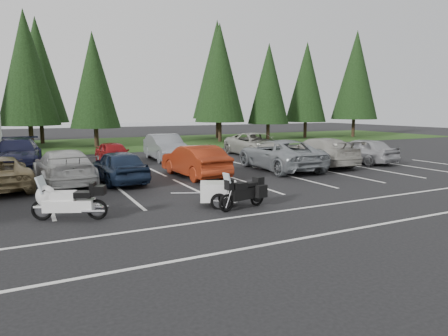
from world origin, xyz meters
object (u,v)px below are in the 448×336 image
car_near_6 (279,154)px  car_far_3 (166,147)px  car_far_1 (17,154)px  cargo_trailer (219,194)px  car_near_5 (195,161)px  touring_motorcycle (69,198)px  car_far_4 (256,144)px  car_near_8 (362,150)px  car_far_2 (114,153)px  car_near_3 (64,167)px  adventure_motorcycle (242,190)px  car_near_7 (319,152)px  car_near_4 (119,166)px

car_near_6 → car_far_3: (-4.22, 6.51, 0.01)m
car_far_1 → car_far_3: size_ratio=1.14×
car_far_3 → cargo_trailer: car_far_3 is taller
car_near_5 → touring_motorcycle: car_near_5 is taller
car_near_5 → car_far_4: (7.07, 5.96, 0.03)m
car_near_8 → car_far_3: 12.11m
car_far_2 → cargo_trailer: (1.08, -11.91, -0.26)m
car_near_3 → adventure_motorcycle: car_near_3 is taller
car_near_5 → car_far_3: (0.72, 6.59, 0.06)m
cargo_trailer → car_near_6: bearing=66.2°
car_near_3 → adventure_motorcycle: bearing=120.2°
car_near_3 → car_near_7: bearing=175.3°
car_near_6 → car_far_3: car_far_3 is taller
car_far_1 → touring_motorcycle: size_ratio=2.34×
car_near_5 → car_near_7: bearing=178.9°
cargo_trailer → adventure_motorcycle: 0.92m
car_far_1 → car_far_4: size_ratio=0.99×
car_near_4 → car_far_3: size_ratio=0.86×
car_far_1 → adventure_motorcycle: size_ratio=2.71×
car_near_4 → car_far_4: 12.20m
car_near_8 → car_far_2: 14.84m
car_near_3 → car_near_7: 13.68m
car_near_6 → car_far_2: car_near_6 is taller
car_near_7 → car_far_2: bearing=-25.7°
car_near_4 → touring_motorcycle: car_near_4 is taller
car_near_6 → car_far_4: (2.13, 5.89, -0.01)m
car_far_1 → car_far_2: (5.06, -0.47, -0.16)m
car_near_3 → car_far_1: (-1.85, 5.96, 0.06)m
car_near_6 → cargo_trailer: (-6.47, -5.85, -0.41)m
car_near_3 → car_far_3: car_far_3 is taller
car_far_3 → car_far_4: (6.34, -0.62, -0.02)m
car_near_6 → car_far_3: size_ratio=1.17×
car_far_1 → touring_motorcycle: (1.46, -12.01, -0.15)m
car_near_6 → touring_motorcycle: car_near_6 is taller
car_near_4 → car_near_6: (8.56, -0.00, 0.08)m
car_near_6 → adventure_motorcycle: car_near_6 is taller
car_near_3 → car_near_8: bearing=174.6°
car_far_4 → adventure_motorcycle: (-8.10, -12.48, -0.16)m
car_near_7 → touring_motorcycle: car_near_7 is taller
car_near_3 → car_far_2: 6.36m
car_near_4 → car_near_7: (11.47, 0.29, 0.07)m
car_near_6 → car_far_2: 9.68m
touring_motorcycle → car_far_3: bearing=83.6°
car_far_2 → adventure_motorcycle: bearing=-86.7°
car_near_3 → car_near_7: size_ratio=0.95×
car_near_3 → car_near_5: size_ratio=1.13×
car_far_3 → adventure_motorcycle: size_ratio=2.38×
car_near_5 → car_near_7: 7.87m
car_near_4 → car_near_5: bearing=174.1°
car_far_1 → car_near_7: bearing=-17.6°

